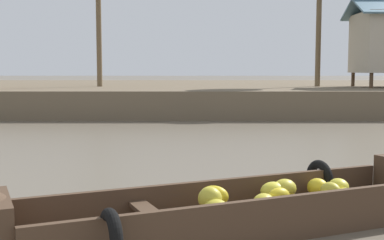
# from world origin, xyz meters

# --- Properties ---
(ground_plane) EXTENTS (300.00, 300.00, 0.00)m
(ground_plane) POSITION_xyz_m (0.00, 10.00, 0.00)
(ground_plane) COLOR #665B4C
(riverbank_strip) EXTENTS (160.00, 20.00, 1.06)m
(riverbank_strip) POSITION_xyz_m (0.00, 28.30, 0.53)
(riverbank_strip) COLOR brown
(riverbank_strip) RESTS_ON ground
(banana_boat) EXTENTS (5.94, 3.28, 0.85)m
(banana_boat) POSITION_xyz_m (1.41, 5.65, 0.29)
(banana_boat) COLOR #473323
(banana_boat) RESTS_ON ground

